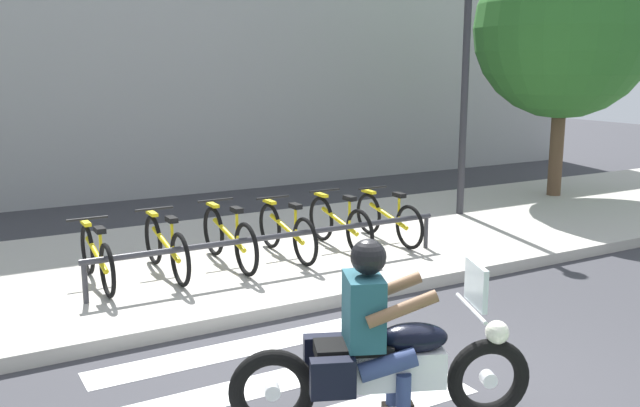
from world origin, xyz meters
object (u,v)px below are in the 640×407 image
Objects in this scene: bicycle_3 at (287,231)px; bicycle_5 at (388,218)px; bicycle_0 at (97,257)px; tree_near_rack at (565,29)px; bike_rack at (277,238)px; bicycle_2 at (229,238)px; motorcycle at (384,367)px; rider at (375,321)px; street_lamp at (465,72)px; bicycle_1 at (166,247)px; bicycle_4 at (339,224)px.

bicycle_3 reaches higher than bicycle_5.
bicycle_0 is at bearing 180.00° from bicycle_5.
bicycle_0 is at bearing -171.44° from tree_near_rack.
bike_rack is at bearing -15.29° from bicycle_0.
bicycle_2 is at bearing -0.03° from bicycle_0.
rider reaches higher than motorcycle.
motorcycle reaches higher than bicycle_0.
street_lamp is at bearing 13.99° from bicycle_3.
bicycle_3 is 0.69m from bike_rack.
bicycle_1 is at bearing -0.03° from bicycle_0.
rider is 0.89× the size of bicycle_5.
bike_rack is 4.85m from street_lamp.
bicycle_0 is 0.98× the size of bicycle_3.
tree_near_rack is at bearing 8.43° from street_lamp.
bicycle_5 is 0.39× the size of street_lamp.
rider is at bearing -85.46° from bicycle_1.
bicycle_3 is 1.62m from bicycle_5.
bicycle_5 is at bearing 53.61° from rider.
bicycle_5 is at bearing 0.00° from bicycle_1.
rider is (-0.07, 0.03, 0.37)m from motorcycle.
bicycle_4 reaches higher than bicycle_0.
street_lamp is at bearing 9.89° from bicycle_1.
rider is 4.95m from bicycle_5.
bicycle_2 is at bearing -0.03° from bicycle_1.
bicycle_1 is 1.34m from bike_rack.
bicycle_5 is 3.10m from street_lamp.
tree_near_rack is at bearing 34.34° from rider.
bicycle_1 is at bearing -170.11° from street_lamp.
bicycle_5 reaches higher than bicycle_0.
tree_near_rack reaches higher than bicycle_0.
bicycle_5 is (2.43, 0.00, -0.02)m from bicycle_2.
bicycle_0 is 0.39× the size of street_lamp.
bike_rack is at bearing -160.33° from street_lamp.
rider is 4.02m from bicycle_2.
bicycle_0 is 0.81m from bicycle_1.
street_lamp is at bearing 17.61° from bicycle_4.
street_lamp is at bearing -171.57° from tree_near_rack.
bicycle_4 is (2.12, 3.98, -0.32)m from rider.
bicycle_4 is (3.25, -0.00, 0.02)m from bicycle_0.
bicycle_1 is 2.43m from bicycle_4.
motorcycle is at bearing -84.50° from bicycle_1.
bicycle_1 is 5.84m from street_lamp.
bike_rack is at bearing -53.77° from bicycle_2.
bicycle_3 is at bearing -179.99° from bicycle_5.
bicycle_5 reaches higher than bike_rack.
bicycle_0 is at bearing 179.99° from bicycle_3.
bicycle_1 is 8.67m from tree_near_rack.
rider is 0.84× the size of bicycle_2.
bicycle_3 is (1.62, 0.00, -0.00)m from bicycle_1.
motorcycle is 1.31× the size of bicycle_3.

